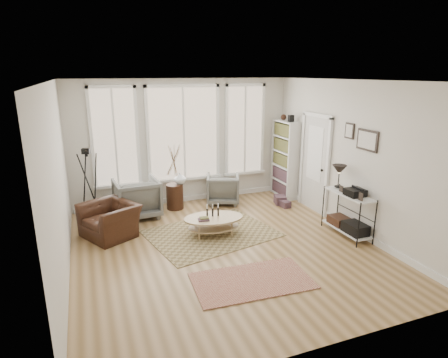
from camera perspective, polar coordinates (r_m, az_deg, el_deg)
name	(u,v)px	position (r m, az deg, el deg)	size (l,w,h in m)	color
room	(226,170)	(6.34, 0.31, 1.34)	(5.50, 5.54, 2.90)	#A38053
bay_window	(184,136)	(8.81, -6.14, 6.60)	(4.14, 0.12, 2.24)	tan
door	(315,161)	(8.56, 13.68, 2.64)	(0.09, 1.06, 2.22)	silver
bookcase	(285,159)	(9.41, 9.28, 3.03)	(0.31, 0.85, 2.06)	white
low_shelf	(348,210)	(7.51, 18.33, -4.46)	(0.38, 1.08, 1.30)	white
wall_art	(362,138)	(7.32, 20.35, 5.92)	(0.04, 0.88, 0.44)	black
rug_main	(212,233)	(7.37, -1.91, -8.26)	(2.32, 1.74, 0.01)	brown
rug_runner	(252,281)	(5.84, 4.30, -15.17)	(1.77, 0.98, 0.01)	maroon
coffee_table	(213,221)	(7.21, -1.65, -6.43)	(1.22, 0.85, 0.52)	tan
armchair_left	(137,198)	(8.27, -13.14, -2.84)	(0.90, 0.93, 0.85)	slate
armchair_right	(223,189)	(8.93, -0.17, -1.50)	(0.74, 0.77, 0.70)	slate
side_table	(174,176)	(8.50, -7.61, 0.47)	(0.39, 0.39, 1.62)	#331B10
vase	(180,178)	(8.54, -6.72, 0.14)	(0.26, 0.26, 0.27)	silver
accent_chair	(110,220)	(7.48, -16.99, -6.00)	(0.86, 0.98, 0.64)	#331B10
tripod_camera	(90,188)	(8.20, -19.78, -1.37)	(0.55, 0.55, 1.56)	black
book_stack_near	(280,200)	(9.02, 8.53, -3.15)	(0.24, 0.31, 0.20)	brown
book_stack_far	(285,204)	(8.83, 9.31, -3.79)	(0.19, 0.24, 0.15)	brown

